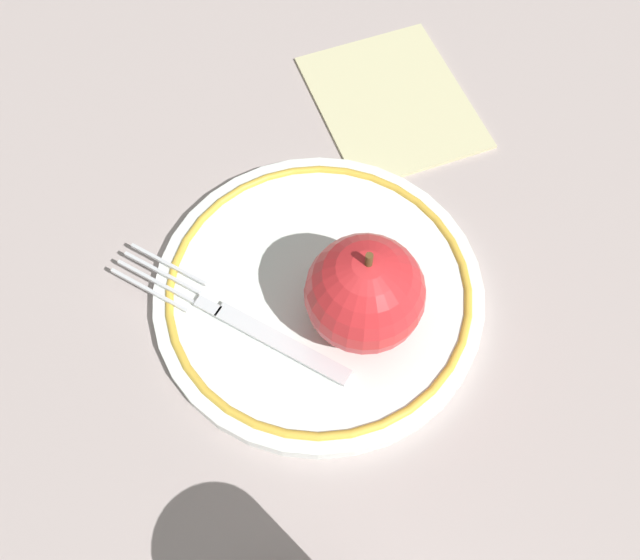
{
  "coord_description": "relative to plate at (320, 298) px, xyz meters",
  "views": [
    {
      "loc": [
        0.04,
        0.23,
        0.46
      ],
      "look_at": [
        -0.01,
        0.0,
        0.03
      ],
      "focal_mm": 40.0,
      "sensor_mm": 36.0,
      "label": 1
    }
  ],
  "objects": [
    {
      "name": "napkin_folded",
      "position": [
        -0.1,
        -0.17,
        -0.0
      ],
      "size": [
        0.15,
        0.17,
        0.01
      ],
      "primitive_type": "cube",
      "rotation": [
        0.0,
        0.0,
        0.16
      ],
      "color": "beige",
      "rests_on": "ground_plane"
    },
    {
      "name": "apple_red_whole",
      "position": [
        -0.02,
        0.03,
        0.05
      ],
      "size": [
        0.08,
        0.08,
        0.09
      ],
      "color": "red",
      "rests_on": "plate"
    },
    {
      "name": "ground_plane",
      "position": [
        0.01,
        -0.0,
        -0.01
      ],
      "size": [
        2.0,
        2.0,
        0.0
      ],
      "primitive_type": "plane",
      "color": "#AFA09D"
    },
    {
      "name": "plate",
      "position": [
        0.0,
        0.0,
        0.0
      ],
      "size": [
        0.24,
        0.24,
        0.01
      ],
      "color": "white",
      "rests_on": "ground_plane"
    },
    {
      "name": "fork",
      "position": [
        0.06,
        0.01,
        0.01
      ],
      "size": [
        0.15,
        0.14,
        0.0
      ],
      "rotation": [
        0.0,
        0.0,
        5.57
      ],
      "color": "silver",
      "rests_on": "plate"
    }
  ]
}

